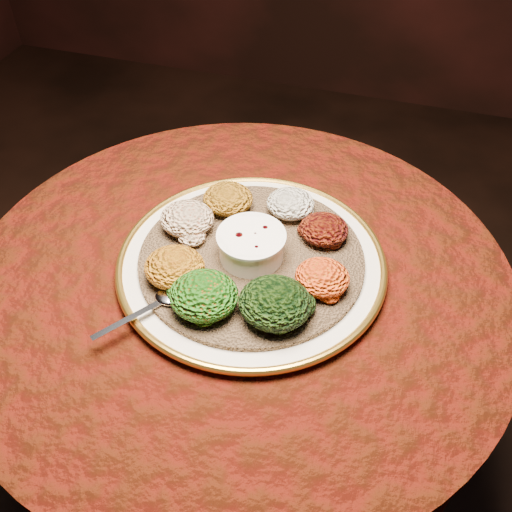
% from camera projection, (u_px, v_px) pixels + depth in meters
% --- Properties ---
extents(table, '(0.96, 0.96, 0.73)m').
position_uv_depth(table, '(240.00, 334.00, 1.12)').
color(table, black).
rests_on(table, ground).
extents(platter, '(0.49, 0.49, 0.02)m').
position_uv_depth(platter, '(251.00, 262.00, 0.99)').
color(platter, silver).
rests_on(platter, table).
extents(injera, '(0.51, 0.51, 0.01)m').
position_uv_depth(injera, '(251.00, 258.00, 0.99)').
color(injera, olive).
rests_on(injera, platter).
extents(stew_bowl, '(0.12, 0.12, 0.05)m').
position_uv_depth(stew_bowl, '(251.00, 244.00, 0.96)').
color(stew_bowl, white).
rests_on(stew_bowl, injera).
extents(spoon, '(0.11, 0.13, 0.01)m').
position_uv_depth(spoon, '(163.00, 300.00, 0.90)').
color(spoon, silver).
rests_on(spoon, injera).
extents(portion_ayib, '(0.09, 0.08, 0.04)m').
position_uv_depth(portion_ayib, '(291.00, 204.00, 1.05)').
color(portion_ayib, silver).
rests_on(portion_ayib, injera).
extents(portion_kitfo, '(0.09, 0.08, 0.04)m').
position_uv_depth(portion_kitfo, '(324.00, 229.00, 1.00)').
color(portion_kitfo, black).
rests_on(portion_kitfo, injera).
extents(portion_tikil, '(0.09, 0.08, 0.04)m').
position_uv_depth(portion_tikil, '(322.00, 277.00, 0.92)').
color(portion_tikil, '#A2700D').
rests_on(portion_tikil, injera).
extents(portion_gomen, '(0.11, 0.11, 0.05)m').
position_uv_depth(portion_gomen, '(275.00, 303.00, 0.87)').
color(portion_gomen, black).
rests_on(portion_gomen, injera).
extents(portion_mixveg, '(0.11, 0.10, 0.05)m').
position_uv_depth(portion_mixveg, '(204.00, 295.00, 0.88)').
color(portion_mixveg, '#A6340A').
rests_on(portion_mixveg, injera).
extents(portion_kik, '(0.10, 0.10, 0.05)m').
position_uv_depth(portion_kik, '(175.00, 267.00, 0.93)').
color(portion_kik, '#AB690F').
rests_on(portion_kik, injera).
extents(portion_timatim, '(0.10, 0.09, 0.05)m').
position_uv_depth(portion_timatim, '(187.00, 219.00, 1.02)').
color(portion_timatim, maroon).
rests_on(portion_timatim, injera).
extents(portion_shiro, '(0.09, 0.09, 0.04)m').
position_uv_depth(portion_shiro, '(228.00, 199.00, 1.06)').
color(portion_shiro, '#985D12').
rests_on(portion_shiro, injera).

